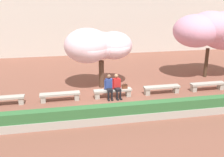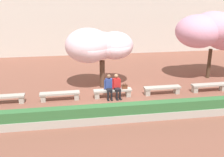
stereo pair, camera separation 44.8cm
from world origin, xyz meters
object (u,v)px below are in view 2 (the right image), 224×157
at_px(stone_bench_near_east, 162,89).
at_px(person_seated_right, 117,85).
at_px(cherry_tree_secondary, 216,30).
at_px(cherry_tree_main, 99,46).
at_px(stone_bench_west_end, 4,98).
at_px(stone_bench_east_end, 209,86).
at_px(stone_bench_near_west, 60,95).
at_px(handbag, 125,87).
at_px(person_seated_left, 109,86).
at_px(stone_bench_center, 113,92).

xyz_separation_m(stone_bench_near_east, person_seated_right, (-2.58, -0.05, 0.39)).
bearing_deg(cherry_tree_secondary, cherry_tree_main, -175.45).
relative_size(stone_bench_west_end, stone_bench_east_end, 1.00).
relative_size(stone_bench_near_west, stone_bench_east_end, 1.00).
height_order(person_seated_right, handbag, person_seated_right).
bearing_deg(person_seated_left, cherry_tree_main, 99.44).
xyz_separation_m(stone_bench_near_west, stone_bench_near_east, (5.58, 0.00, 0.00)).
xyz_separation_m(stone_bench_near_west, cherry_tree_secondary, (9.77, 2.38, 2.82)).
distance_m(stone_bench_west_end, cherry_tree_main, 5.81).
relative_size(stone_bench_near_west, cherry_tree_main, 0.52).
height_order(stone_bench_center, cherry_tree_secondary, cherry_tree_secondary).
relative_size(stone_bench_near_west, person_seated_right, 1.59).
relative_size(person_seated_right, cherry_tree_secondary, 0.25).
xyz_separation_m(stone_bench_west_end, cherry_tree_main, (5.07, 1.79, 2.20)).
xyz_separation_m(stone_bench_east_end, person_seated_left, (-5.78, -0.05, 0.39)).
height_order(stone_bench_near_east, person_seated_left, person_seated_left).
distance_m(stone_bench_near_west, stone_bench_east_end, 8.37).
height_order(stone_bench_west_end, handbag, handbag).
bearing_deg(stone_bench_near_east, cherry_tree_secondary, 29.65).
relative_size(stone_bench_center, cherry_tree_main, 0.52).
xyz_separation_m(stone_bench_center, stone_bench_near_east, (2.79, 0.00, 0.00)).
distance_m(stone_bench_near_east, person_seated_right, 2.61).
bearing_deg(cherry_tree_main, stone_bench_center, -74.14).
xyz_separation_m(person_seated_left, person_seated_right, (0.41, 0.00, 0.00)).
distance_m(stone_bench_west_end, handbag, 6.24).
relative_size(cherry_tree_main, cherry_tree_secondary, 0.78).
relative_size(stone_bench_east_end, person_seated_right, 1.59).
distance_m(stone_bench_west_end, stone_bench_center, 5.58).
bearing_deg(person_seated_right, stone_bench_near_west, 178.99).
height_order(stone_bench_near_east, person_seated_right, person_seated_right).
height_order(stone_bench_near_west, cherry_tree_main, cherry_tree_main).
bearing_deg(stone_bench_center, cherry_tree_secondary, 18.86).
distance_m(person_seated_left, cherry_tree_main, 2.60).
height_order(stone_bench_near_west, stone_bench_near_east, same).
xyz_separation_m(stone_bench_near_west, stone_bench_east_end, (8.37, 0.00, 0.00)).
bearing_deg(cherry_tree_main, cherry_tree_secondary, 4.55).
relative_size(person_seated_right, cherry_tree_main, 0.33).
xyz_separation_m(person_seated_right, handbag, (0.44, 0.04, -0.12)).
bearing_deg(person_seated_right, cherry_tree_secondary, 19.80).
xyz_separation_m(stone_bench_west_end, stone_bench_near_east, (8.37, 0.00, 0.00)).
relative_size(stone_bench_east_end, handbag, 6.07).
distance_m(stone_bench_west_end, person_seated_left, 5.39).
bearing_deg(stone_bench_center, stone_bench_west_end, 180.00).
height_order(stone_bench_west_end, cherry_tree_secondary, cherry_tree_secondary).
xyz_separation_m(person_seated_right, cherry_tree_main, (-0.72, 1.84, 1.81)).
relative_size(stone_bench_center, stone_bench_near_east, 1.00).
relative_size(person_seated_left, person_seated_right, 1.00).
distance_m(stone_bench_center, stone_bench_near_east, 2.79).
bearing_deg(stone_bench_west_end, person_seated_left, -0.57).
bearing_deg(stone_bench_near_west, stone_bench_center, 0.00).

